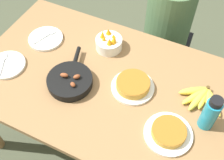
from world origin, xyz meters
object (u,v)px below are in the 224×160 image
Objects in this scene: empty_plate_near_front at (7,65)px; fruit_bowl_mango at (109,43)px; frittata_plate_side at (168,133)px; water_bottle at (210,113)px; banana_bunch at (202,97)px; frittata_plate_center at (133,85)px; empty_plate_far_left at (46,39)px; skillet at (70,81)px; person_figure at (165,37)px.

fruit_bowl_mango is (0.47, 0.39, 0.04)m from empty_plate_near_front.
water_bottle reaches higher than frittata_plate_side.
empty_plate_near_front is (-1.08, -0.26, -0.01)m from banana_bunch.
water_bottle is at bearing -6.48° from frittata_plate_center.
empty_plate_near_front is at bearing 179.24° from frittata_plate_side.
frittata_plate_center reaches higher than empty_plate_near_front.
water_bottle is at bearing -8.45° from empty_plate_far_left.
skillet is 0.74m from water_bottle.
empty_plate_far_left is 0.90m from person_figure.
frittata_plate_side is (-0.09, -0.27, 0.00)m from banana_bunch.
frittata_plate_side is 1.12× the size of empty_plate_near_front.
banana_bunch is at bearing -90.52° from skillet.
frittata_plate_side is 0.98m from person_figure.
person_figure is at bearing 119.62° from water_bottle.
frittata_plate_center is 0.65m from empty_plate_far_left.
frittata_plate_center is (-0.36, -0.09, 0.01)m from banana_bunch.
frittata_plate_center is 0.20× the size of person_figure.
banana_bunch is 1.19× the size of empty_plate_far_left.
water_bottle reaches higher than frittata_plate_center.
empty_plate_far_left is 0.41m from fruit_bowl_mango.
banana_bunch is 1.08× the size of frittata_plate_side.
water_bottle is at bearing -21.80° from fruit_bowl_mango.
fruit_bowl_mango is at bearing 168.16° from banana_bunch.
banana_bunch is at bearing 13.65° from empty_plate_near_front.
frittata_plate_side is at bearing -72.27° from person_figure.
fruit_bowl_mango is (-0.52, 0.40, 0.02)m from frittata_plate_side.
skillet is at bearing -159.36° from frittata_plate_center.
skillet is 0.34m from frittata_plate_center.
empty_plate_near_front is at bearing -128.18° from person_figure.
banana_bunch is at bearing 71.79° from frittata_plate_side.
frittata_plate_center is at bearing -9.71° from empty_plate_far_left.
empty_plate_far_left is at bearing -164.38° from fruit_bowl_mango.
person_figure is (-0.29, 0.90, -0.27)m from frittata_plate_side.
banana_bunch is 0.62m from fruit_bowl_mango.
skillet is 0.35m from fruit_bowl_mango.
skillet is at bearing 173.97° from frittata_plate_side.
skillet is at bearing -101.66° from fruit_bowl_mango.
frittata_plate_side is (0.27, -0.18, -0.01)m from frittata_plate_center.
frittata_plate_center is at bearing 173.52° from water_bottle.
frittata_plate_center is 0.99× the size of frittata_plate_side.
frittata_plate_side reaches higher than banana_bunch.
person_figure reaches higher than frittata_plate_side.
water_bottle is at bearing -60.38° from person_figure.
skillet is at bearing -162.58° from banana_bunch.
person_figure reaches higher than banana_bunch.
water_bottle is (0.15, 0.14, 0.08)m from frittata_plate_side.
banana_bunch is 0.71× the size of skillet.
frittata_plate_center is 0.42m from water_bottle.
banana_bunch is at bearing 112.21° from water_bottle.
fruit_bowl_mango is (0.39, 0.11, 0.04)m from empty_plate_far_left.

